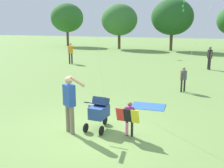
{
  "coord_description": "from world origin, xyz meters",
  "views": [
    {
      "loc": [
        3.41,
        -6.67,
        3.12
      ],
      "look_at": [
        0.4,
        0.89,
        1.3
      ],
      "focal_mm": 42.28,
      "sensor_mm": 36.0,
      "label": 1
    }
  ],
  "objects_px": {
    "person_red_shirt": "(210,56)",
    "person_couple_left": "(183,77)",
    "person_sitting_far": "(70,52)",
    "cooler_box": "(96,108)",
    "child_with_butterfly_kite": "(129,116)",
    "stroller": "(99,110)",
    "person_adult_flyer": "(69,99)",
    "picnic_blanket": "(148,106)"
  },
  "relations": [
    {
      "from": "stroller",
      "to": "person_couple_left",
      "type": "bearing_deg",
      "value": 72.44
    },
    {
      "from": "cooler_box",
      "to": "picnic_blanket",
      "type": "bearing_deg",
      "value": 41.56
    },
    {
      "from": "person_red_shirt",
      "to": "person_couple_left",
      "type": "height_order",
      "value": "person_red_shirt"
    },
    {
      "from": "child_with_butterfly_kite",
      "to": "person_red_shirt",
      "type": "xyz_separation_m",
      "value": [
        1.71,
        13.14,
        0.36
      ]
    },
    {
      "from": "stroller",
      "to": "picnic_blanket",
      "type": "bearing_deg",
      "value": 73.67
    },
    {
      "from": "stroller",
      "to": "person_sitting_far",
      "type": "distance_m",
      "value": 14.36
    },
    {
      "from": "person_adult_flyer",
      "to": "picnic_blanket",
      "type": "bearing_deg",
      "value": 65.83
    },
    {
      "from": "child_with_butterfly_kite",
      "to": "person_couple_left",
      "type": "distance_m",
      "value": 5.93
    },
    {
      "from": "stroller",
      "to": "cooler_box",
      "type": "relative_size",
      "value": 2.43
    },
    {
      "from": "child_with_butterfly_kite",
      "to": "cooler_box",
      "type": "height_order",
      "value": "child_with_butterfly_kite"
    },
    {
      "from": "person_red_shirt",
      "to": "picnic_blanket",
      "type": "bearing_deg",
      "value": -100.6
    },
    {
      "from": "person_sitting_far",
      "to": "person_couple_left",
      "type": "relative_size",
      "value": 1.42
    },
    {
      "from": "person_sitting_far",
      "to": "person_red_shirt",
      "type": "bearing_deg",
      "value": 5.43
    },
    {
      "from": "person_couple_left",
      "to": "stroller",
      "type": "bearing_deg",
      "value": -107.56
    },
    {
      "from": "person_adult_flyer",
      "to": "picnic_blanket",
      "type": "xyz_separation_m",
      "value": [
        1.51,
        3.37,
        -1.02
      ]
    },
    {
      "from": "child_with_butterfly_kite",
      "to": "person_red_shirt",
      "type": "bearing_deg",
      "value": 82.6
    },
    {
      "from": "person_adult_flyer",
      "to": "stroller",
      "type": "relative_size",
      "value": 1.63
    },
    {
      "from": "child_with_butterfly_kite",
      "to": "person_adult_flyer",
      "type": "distance_m",
      "value": 1.79
    },
    {
      "from": "person_adult_flyer",
      "to": "person_red_shirt",
      "type": "relative_size",
      "value": 1.08
    },
    {
      "from": "stroller",
      "to": "person_sitting_far",
      "type": "relative_size",
      "value": 0.64
    },
    {
      "from": "person_sitting_far",
      "to": "cooler_box",
      "type": "bearing_deg",
      "value": -55.62
    },
    {
      "from": "person_adult_flyer",
      "to": "person_couple_left",
      "type": "distance_m",
      "value": 6.72
    },
    {
      "from": "cooler_box",
      "to": "child_with_butterfly_kite",
      "type": "bearing_deg",
      "value": -41.46
    },
    {
      "from": "person_red_shirt",
      "to": "person_sitting_far",
      "type": "relative_size",
      "value": 0.97
    },
    {
      "from": "person_sitting_far",
      "to": "cooler_box",
      "type": "xyz_separation_m",
      "value": [
        7.21,
        -10.54,
        -0.83
      ]
    },
    {
      "from": "child_with_butterfly_kite",
      "to": "person_couple_left",
      "type": "bearing_deg",
      "value": 82.42
    },
    {
      "from": "child_with_butterfly_kite",
      "to": "person_red_shirt",
      "type": "distance_m",
      "value": 13.26
    },
    {
      "from": "stroller",
      "to": "person_couple_left",
      "type": "xyz_separation_m",
      "value": [
        1.79,
        5.67,
        0.1
      ]
    },
    {
      "from": "stroller",
      "to": "person_red_shirt",
      "type": "relative_size",
      "value": 0.66
    },
    {
      "from": "person_couple_left",
      "to": "person_sitting_far",
      "type": "bearing_deg",
      "value": 147.44
    },
    {
      "from": "person_sitting_far",
      "to": "cooler_box",
      "type": "height_order",
      "value": "person_sitting_far"
    },
    {
      "from": "person_red_shirt",
      "to": "person_couple_left",
      "type": "relative_size",
      "value": 1.37
    },
    {
      "from": "cooler_box",
      "to": "person_couple_left",
      "type": "bearing_deg",
      "value": 59.0
    },
    {
      "from": "person_red_shirt",
      "to": "cooler_box",
      "type": "height_order",
      "value": "person_red_shirt"
    },
    {
      "from": "person_adult_flyer",
      "to": "cooler_box",
      "type": "bearing_deg",
      "value": 92.7
    },
    {
      "from": "stroller",
      "to": "person_red_shirt",
      "type": "bearing_deg",
      "value": 78.14
    },
    {
      "from": "person_sitting_far",
      "to": "person_couple_left",
      "type": "xyz_separation_m",
      "value": [
        9.79,
        -6.25,
        -0.3
      ]
    },
    {
      "from": "child_with_butterfly_kite",
      "to": "cooler_box",
      "type": "distance_m",
      "value": 2.43
    },
    {
      "from": "person_couple_left",
      "to": "picnic_blanket",
      "type": "xyz_separation_m",
      "value": [
        -0.97,
        -2.87,
        -0.7
      ]
    },
    {
      "from": "person_couple_left",
      "to": "picnic_blanket",
      "type": "distance_m",
      "value": 3.11
    },
    {
      "from": "person_adult_flyer",
      "to": "picnic_blanket",
      "type": "distance_m",
      "value": 3.83
    },
    {
      "from": "person_adult_flyer",
      "to": "cooler_box",
      "type": "height_order",
      "value": "person_adult_flyer"
    }
  ]
}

